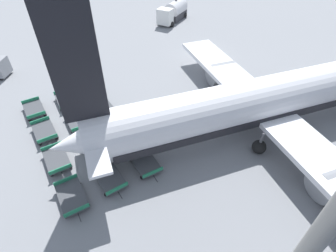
% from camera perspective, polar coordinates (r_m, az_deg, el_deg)
% --- Properties ---
extents(ground_plane, '(500.00, 500.00, 0.00)m').
position_cam_1_polar(ground_plane, '(38.75, 8.34, 15.23)').
color(ground_plane, gray).
extents(airplane, '(29.95, 38.72, 13.89)m').
position_cam_1_polar(airplane, '(25.44, 21.90, 5.58)').
color(airplane, white).
rests_on(airplane, ground_plane).
extents(fuel_tanker_primary, '(6.30, 7.47, 3.30)m').
position_cam_1_polar(fuel_tanker_primary, '(50.66, 1.25, 23.54)').
color(fuel_tanker_primary, white).
rests_on(fuel_tanker_primary, ground_plane).
extents(baggage_dolly_row_near_col_a, '(3.79, 2.02, 0.92)m').
position_cam_1_polar(baggage_dolly_row_near_col_a, '(29.77, -27.13, 3.24)').
color(baggage_dolly_row_near_col_a, '#424449').
rests_on(baggage_dolly_row_near_col_a, ground_plane).
extents(baggage_dolly_row_near_col_b, '(3.79, 2.03, 0.92)m').
position_cam_1_polar(baggage_dolly_row_near_col_b, '(26.50, -25.31, -1.05)').
color(baggage_dolly_row_near_col_b, '#424449').
rests_on(baggage_dolly_row_near_col_b, ground_plane).
extents(baggage_dolly_row_near_col_c, '(3.78, 1.98, 0.92)m').
position_cam_1_polar(baggage_dolly_row_near_col_c, '(23.39, -23.08, -6.69)').
color(baggage_dolly_row_near_col_c, '#424449').
rests_on(baggage_dolly_row_near_col_c, ground_plane).
extents(baggage_dolly_row_near_col_d, '(3.77, 1.96, 0.92)m').
position_cam_1_polar(baggage_dolly_row_near_col_d, '(20.55, -20.22, -14.22)').
color(baggage_dolly_row_near_col_d, '#424449').
rests_on(baggage_dolly_row_near_col_d, ground_plane).
extents(baggage_dolly_row_mid_a_col_a, '(3.76, 1.94, 0.92)m').
position_cam_1_polar(baggage_dolly_row_mid_a_col_a, '(29.87, -21.38, 5.31)').
color(baggage_dolly_row_mid_a_col_a, '#424449').
rests_on(baggage_dolly_row_mid_a_col_a, ground_plane).
extents(baggage_dolly_row_mid_a_col_b, '(3.77, 1.95, 0.92)m').
position_cam_1_polar(baggage_dolly_row_mid_a_col_b, '(26.56, -19.20, 1.05)').
color(baggage_dolly_row_mid_a_col_b, '#424449').
rests_on(baggage_dolly_row_mid_a_col_b, ground_plane).
extents(baggage_dolly_row_mid_a_col_c, '(3.79, 2.04, 0.92)m').
position_cam_1_polar(baggage_dolly_row_mid_a_col_c, '(23.45, -16.11, -4.33)').
color(baggage_dolly_row_mid_a_col_c, '#424449').
rests_on(baggage_dolly_row_mid_a_col_c, ground_plane).
extents(baggage_dolly_row_mid_a_col_d, '(3.80, 2.08, 0.92)m').
position_cam_1_polar(baggage_dolly_row_mid_a_col_d, '(20.85, -12.68, -10.88)').
color(baggage_dolly_row_mid_a_col_d, '#424449').
rests_on(baggage_dolly_row_mid_a_col_d, ground_plane).
extents(baggage_dolly_row_mid_b_col_a, '(3.81, 2.11, 0.92)m').
position_cam_1_polar(baggage_dolly_row_mid_b_col_a, '(30.27, -16.42, 7.08)').
color(baggage_dolly_row_mid_b_col_a, '#424449').
rests_on(baggage_dolly_row_mid_b_col_a, ground_plane).
extents(baggage_dolly_row_mid_b_col_b, '(3.80, 2.06, 0.92)m').
position_cam_1_polar(baggage_dolly_row_mid_b_col_b, '(27.18, -13.48, 3.42)').
color(baggage_dolly_row_mid_b_col_b, '#424449').
rests_on(baggage_dolly_row_mid_b_col_b, ground_plane).
extents(baggage_dolly_row_mid_b_col_c, '(3.81, 2.14, 0.92)m').
position_cam_1_polar(baggage_dolly_row_mid_b_col_c, '(23.98, -10.09, -1.90)').
color(baggage_dolly_row_mid_b_col_c, '#424449').
rests_on(baggage_dolly_row_mid_b_col_c, ground_plane).
extents(baggage_dolly_row_mid_b_col_d, '(3.76, 1.92, 0.92)m').
position_cam_1_polar(baggage_dolly_row_mid_b_col_d, '(21.42, -5.09, -7.84)').
color(baggage_dolly_row_mid_b_col_d, '#424449').
rests_on(baggage_dolly_row_mid_b_col_d, ground_plane).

